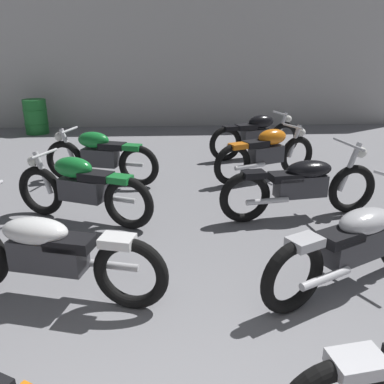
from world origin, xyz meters
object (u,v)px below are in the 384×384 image
object	(u,v)px
motorcycle_right_row_3	(267,153)
motorcycle_right_row_4	(256,135)
motorcycle_left_row_2	(81,188)
motorcycle_right_row_1	(356,243)
oil_drum	(36,117)
motorcycle_left_row_1	(47,253)
motorcycle_right_row_2	(302,185)
motorcycle_left_row_3	(100,156)

from	to	relation	value
motorcycle_right_row_3	motorcycle_right_row_4	distance (m)	1.38
motorcycle_left_row_2	motorcycle_right_row_1	bearing A→B (deg)	-30.60
oil_drum	motorcycle_right_row_1	bearing A→B (deg)	-55.09
motorcycle_right_row_3	motorcycle_right_row_1	bearing A→B (deg)	-88.46
motorcycle_left_row_1	motorcycle_right_row_1	bearing A→B (deg)	0.51
motorcycle_right_row_2	oil_drum	bearing A→B (deg)	132.13
motorcycle_left_row_3	motorcycle_right_row_1	size ratio (longest dim) A/B	0.97
motorcycle_left_row_3	motorcycle_right_row_1	world-z (taller)	motorcycle_right_row_1
oil_drum	motorcycle_left_row_3	bearing A→B (deg)	-61.12
motorcycle_right_row_2	motorcycle_right_row_1	bearing A→B (deg)	-90.13
oil_drum	motorcycle_left_row_1	bearing A→B (deg)	-72.68
motorcycle_left_row_2	motorcycle_right_row_4	world-z (taller)	same
motorcycle_left_row_3	motorcycle_right_row_1	bearing A→B (deg)	-48.59
motorcycle_right_row_4	oil_drum	size ratio (longest dim) A/B	2.26
motorcycle_left_row_2	motorcycle_right_row_3	size ratio (longest dim) A/B	1.00
motorcycle_right_row_2	motorcycle_left_row_1	bearing A→B (deg)	-149.06
motorcycle_left_row_3	oil_drum	size ratio (longest dim) A/B	2.25
motorcycle_left_row_2	motorcycle_left_row_3	world-z (taller)	same
motorcycle_right_row_1	motorcycle_right_row_2	bearing A→B (deg)	89.87
motorcycle_right_row_4	oil_drum	bearing A→B (deg)	152.80
motorcycle_right_row_2	motorcycle_right_row_3	world-z (taller)	motorcycle_right_row_2
motorcycle_right_row_3	motorcycle_left_row_3	bearing A→B (deg)	-179.07
motorcycle_left_row_1	motorcycle_right_row_1	distance (m)	2.77
motorcycle_right_row_2	motorcycle_right_row_3	size ratio (longest dim) A/B	1.17
motorcycle_right_row_2	motorcycle_right_row_3	bearing A→B (deg)	93.26
motorcycle_left_row_3	motorcycle_right_row_2	distance (m)	3.22
motorcycle_left_row_1	motorcycle_right_row_1	world-z (taller)	same
motorcycle_right_row_4	oil_drum	xyz separation A→B (m)	(-5.05, 2.60, -0.03)
motorcycle_right_row_2	motorcycle_right_row_3	distance (m)	1.60
motorcycle_left_row_1	motorcycle_left_row_2	world-z (taller)	motorcycle_left_row_1
oil_drum	motorcycle_left_row_2	bearing A→B (deg)	-68.18
motorcycle_right_row_1	motorcycle_right_row_3	xyz separation A→B (m)	(-0.09, 3.24, 0.01)
motorcycle_left_row_1	motorcycle_right_row_3	world-z (taller)	motorcycle_left_row_1
motorcycle_left_row_2	motorcycle_right_row_2	world-z (taller)	motorcycle_right_row_2
motorcycle_left_row_1	motorcycle_left_row_2	distance (m)	1.69
motorcycle_right_row_3	motorcycle_right_row_4	xyz separation A→B (m)	(0.11, 1.37, 0.00)
motorcycle_left_row_1	oil_drum	bearing A→B (deg)	107.32
motorcycle_right_row_2	oil_drum	distance (m)	7.50
motorcycle_right_row_1	motorcycle_left_row_3	bearing A→B (deg)	131.41
motorcycle_right_row_3	oil_drum	distance (m)	6.34
motorcycle_right_row_2	motorcycle_right_row_4	world-z (taller)	motorcycle_right_row_2
motorcycle_left_row_2	oil_drum	xyz separation A→B (m)	(-2.22, 5.54, -0.03)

